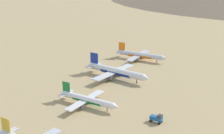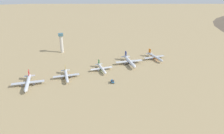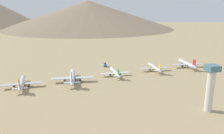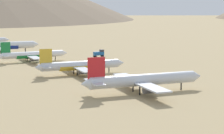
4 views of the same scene
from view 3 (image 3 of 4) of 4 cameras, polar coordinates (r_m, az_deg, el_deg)
ground_plane at (r=215.89m, az=1.48°, el=-2.19°), size 1800.00×1800.00×0.00m
parked_jet_0 at (r=258.41m, az=18.26°, el=0.80°), size 40.43×32.82×11.66m
parked_jet_1 at (r=235.71m, az=10.56°, el=-0.11°), size 36.06×29.23×10.41m
parked_jet_2 at (r=215.14m, az=0.73°, el=-1.35°), size 33.67×27.31×9.72m
parked_jet_3 at (r=200.77m, az=-9.91°, el=-2.46°), size 44.25×35.95×12.76m
parked_jet_4 at (r=198.23m, az=-21.69°, el=-3.71°), size 38.55×31.35×11.11m
service_truck at (r=247.92m, az=-1.69°, el=0.55°), size 5.21×2.67×3.90m
control_tower at (r=151.39m, az=23.42°, el=-4.36°), size 7.20×7.20×29.60m
desert_hill_0 at (r=728.50m, az=-5.87°, el=13.00°), size 520.10×520.10×82.92m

